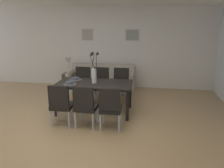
# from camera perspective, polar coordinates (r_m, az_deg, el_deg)

# --- Properties ---
(ground_plane) EXTENTS (9.00, 9.00, 0.00)m
(ground_plane) POSITION_cam_1_polar(r_m,az_deg,el_deg) (5.00, -9.22, -10.57)
(ground_plane) COLOR tan
(back_wall_panel) EXTENTS (9.00, 0.10, 2.60)m
(back_wall_panel) POSITION_cam_1_polar(r_m,az_deg,el_deg) (7.69, -2.24, 9.02)
(back_wall_panel) COLOR silver
(back_wall_panel) RESTS_ON ground
(dining_table) EXTENTS (1.80, 0.93, 0.74)m
(dining_table) POSITION_cam_1_polar(r_m,az_deg,el_deg) (5.51, -4.45, -0.48)
(dining_table) COLOR black
(dining_table) RESTS_ON ground
(dining_chair_near_left) EXTENTS (0.45, 0.45, 0.92)m
(dining_chair_near_left) POSITION_cam_1_polar(r_m,az_deg,el_deg) (4.93, -12.66, -4.68)
(dining_chair_near_left) COLOR black
(dining_chair_near_left) RESTS_ON ground
(dining_chair_near_right) EXTENTS (0.45, 0.45, 0.92)m
(dining_chair_near_right) POSITION_cam_1_polar(r_m,az_deg,el_deg) (6.49, -7.44, 0.53)
(dining_chair_near_right) COLOR black
(dining_chair_near_right) RESTS_ON ground
(dining_chair_far_left) EXTENTS (0.46, 0.46, 0.92)m
(dining_chair_far_left) POSITION_cam_1_polar(r_m,az_deg,el_deg) (4.76, -6.73, -5.13)
(dining_chair_far_left) COLOR black
(dining_chair_far_left) RESTS_ON ground
(dining_chair_far_right) EXTENTS (0.45, 0.45, 0.92)m
(dining_chair_far_right) POSITION_cam_1_polar(r_m,az_deg,el_deg) (6.36, -2.83, 0.33)
(dining_chair_far_right) COLOR black
(dining_chair_far_right) RESTS_ON ground
(dining_chair_mid_left) EXTENTS (0.45, 0.45, 0.92)m
(dining_chair_mid_left) POSITION_cam_1_polar(r_m,az_deg,el_deg) (4.64, -0.42, -5.58)
(dining_chair_mid_left) COLOR black
(dining_chair_mid_left) RESTS_ON ground
(dining_chair_mid_right) EXTENTS (0.44, 0.44, 0.92)m
(dining_chair_mid_right) POSITION_cam_1_polar(r_m,az_deg,el_deg) (6.30, 2.23, 0.18)
(dining_chair_mid_right) COLOR black
(dining_chair_mid_right) RESTS_ON ground
(centerpiece_vase) EXTENTS (0.21, 0.23, 0.73)m
(centerpiece_vase) POSITION_cam_1_polar(r_m,az_deg,el_deg) (5.42, -4.52, 3.17)
(centerpiece_vase) COLOR silver
(centerpiece_vase) RESTS_ON dining_table
(placemat_near_left) EXTENTS (0.32, 0.32, 0.01)m
(placemat_near_left) POSITION_cam_1_polar(r_m,az_deg,el_deg) (5.44, -10.51, -0.04)
(placemat_near_left) COLOR #4C4742
(placemat_near_left) RESTS_ON dining_table
(bowl_near_left) EXTENTS (0.17, 0.17, 0.07)m
(bowl_near_left) POSITION_cam_1_polar(r_m,az_deg,el_deg) (5.43, -10.53, 0.34)
(bowl_near_left) COLOR #475166
(bowl_near_left) RESTS_ON dining_table
(placemat_near_right) EXTENTS (0.32, 0.32, 0.01)m
(placemat_near_right) POSITION_cam_1_polar(r_m,az_deg,el_deg) (5.83, -9.18, 1.07)
(placemat_near_right) COLOR #4C4742
(placemat_near_right) RESTS_ON dining_table
(bowl_near_right) EXTENTS (0.17, 0.17, 0.07)m
(bowl_near_right) POSITION_cam_1_polar(r_m,az_deg,el_deg) (5.82, -9.20, 1.42)
(bowl_near_right) COLOR #475166
(bowl_near_right) RESTS_ON dining_table
(sofa) EXTENTS (2.07, 0.84, 0.80)m
(sofa) POSITION_cam_1_polar(r_m,az_deg,el_deg) (7.34, -2.66, 0.57)
(sofa) COLOR #B2A899
(sofa) RESTS_ON ground
(side_table) EXTENTS (0.36, 0.36, 0.52)m
(side_table) POSITION_cam_1_polar(r_m,az_deg,el_deg) (7.60, -10.65, 0.70)
(side_table) COLOR #3D2D23
(side_table) RESTS_ON ground
(table_lamp) EXTENTS (0.22, 0.22, 0.51)m
(table_lamp) POSITION_cam_1_polar(r_m,az_deg,el_deg) (7.47, -10.90, 5.39)
(table_lamp) COLOR beige
(table_lamp) RESTS_ON side_table
(framed_picture_left) EXTENTS (0.37, 0.03, 0.38)m
(framed_picture_left) POSITION_cam_1_polar(r_m,az_deg,el_deg) (7.70, -6.19, 12.18)
(framed_picture_left) COLOR #B2ADA3
(framed_picture_center) EXTENTS (0.44, 0.03, 0.36)m
(framed_picture_center) POSITION_cam_1_polar(r_m,az_deg,el_deg) (7.46, 5.07, 12.10)
(framed_picture_center) COLOR #B2ADA3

